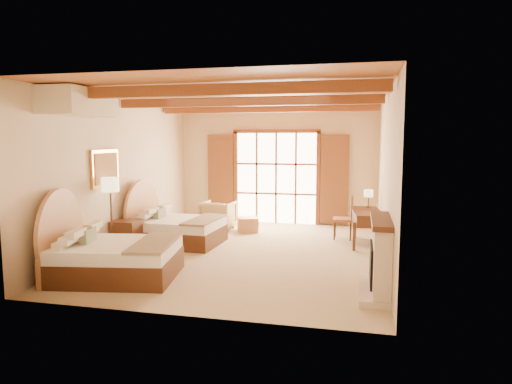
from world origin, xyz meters
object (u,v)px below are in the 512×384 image
(nightstand, at_px, (127,235))
(desk, at_px, (366,226))
(armchair, at_px, (218,215))
(bed_far, at_px, (172,227))
(bed_near, at_px, (108,254))

(nightstand, distance_m, desk, 5.19)
(armchair, relative_size, desk, 0.55)
(bed_far, relative_size, desk, 1.31)
(bed_far, relative_size, armchair, 2.37)
(nightstand, xyz_separation_m, desk, (4.90, 1.73, 0.08))
(bed_far, height_order, nightstand, bed_far)
(bed_near, height_order, nightstand, bed_near)
(desk, bearing_deg, bed_near, -147.82)
(armchair, bearing_deg, nightstand, 68.56)
(bed_far, xyz_separation_m, desk, (4.25, 0.88, 0.03))
(bed_far, xyz_separation_m, nightstand, (-0.65, -0.85, -0.05))
(bed_near, distance_m, nightstand, 1.86)
(bed_near, bearing_deg, armchair, 73.07)
(bed_near, distance_m, bed_far, 2.61)
(bed_near, relative_size, armchair, 2.75)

